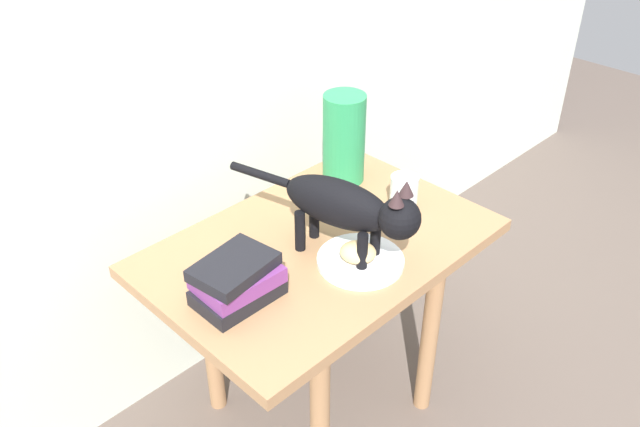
# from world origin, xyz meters

# --- Properties ---
(ground_plane) EXTENTS (6.00, 6.00, 0.00)m
(ground_plane) POSITION_xyz_m (0.00, 0.00, 0.00)
(ground_plane) COLOR brown
(side_table) EXTENTS (0.79, 0.53, 0.56)m
(side_table) POSITION_xyz_m (0.00, 0.00, 0.47)
(side_table) COLOR #9E724C
(side_table) RESTS_ON ground
(plate) EXTENTS (0.19, 0.19, 0.01)m
(plate) POSITION_xyz_m (0.01, -0.12, 0.56)
(plate) COLOR white
(plate) RESTS_ON side_table
(bread_roll) EXTENTS (0.10, 0.10, 0.05)m
(bread_roll) POSITION_xyz_m (-0.01, -0.12, 0.60)
(bread_roll) COLOR #E0BC7A
(bread_roll) RESTS_ON plate
(cat) EXTENTS (0.15, 0.47, 0.23)m
(cat) POSITION_xyz_m (0.00, -0.08, 0.69)
(cat) COLOR black
(cat) RESTS_ON side_table
(book_stack) EXTENTS (0.18, 0.14, 0.10)m
(book_stack) POSITION_xyz_m (-0.26, -0.02, 0.60)
(book_stack) COLOR black
(book_stack) RESTS_ON side_table
(green_vase) EXTENTS (0.11, 0.11, 0.24)m
(green_vase) POSITION_xyz_m (0.25, 0.16, 0.68)
(green_vase) COLOR #288C51
(green_vase) RESTS_ON side_table
(candle_jar) EXTENTS (0.07, 0.07, 0.08)m
(candle_jar) POSITION_xyz_m (0.26, -0.04, 0.59)
(candle_jar) COLOR silver
(candle_jar) RESTS_ON side_table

